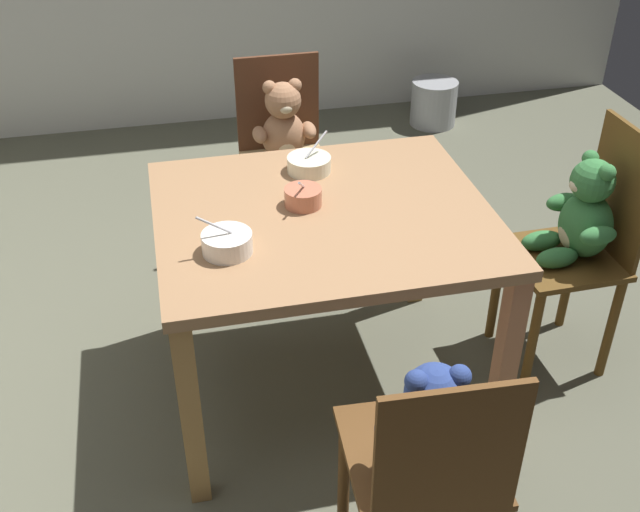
{
  "coord_description": "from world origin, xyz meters",
  "views": [
    {
      "loc": [
        -0.49,
        -2.11,
        2.02
      ],
      "look_at": [
        0.0,
        0.05,
        0.54
      ],
      "focal_mm": 43.36,
      "sensor_mm": 36.0,
      "label": 1
    }
  ],
  "objects_px": {
    "dining_table": "(323,237)",
    "porridge_bowl_terracotta_center": "(303,197)",
    "teddy_chair_near_right": "(581,228)",
    "teddy_chair_far_center": "(285,147)",
    "porridge_bowl_white_near_left": "(227,242)",
    "porridge_bowl_cream_far_center": "(309,164)",
    "metal_pail": "(434,103)",
    "teddy_chair_near_front": "(428,445)"
  },
  "relations": [
    {
      "from": "dining_table",
      "to": "teddy_chair_far_center",
      "type": "bearing_deg",
      "value": 88.19
    },
    {
      "from": "teddy_chair_far_center",
      "to": "teddy_chair_near_right",
      "type": "height_order",
      "value": "teddy_chair_near_right"
    },
    {
      "from": "teddy_chair_near_front",
      "to": "teddy_chair_far_center",
      "type": "relative_size",
      "value": 0.95
    },
    {
      "from": "teddy_chair_near_front",
      "to": "metal_pail",
      "type": "distance_m",
      "value": 3.25
    },
    {
      "from": "dining_table",
      "to": "porridge_bowl_terracotta_center",
      "type": "height_order",
      "value": "porridge_bowl_terracotta_center"
    },
    {
      "from": "metal_pail",
      "to": "porridge_bowl_terracotta_center",
      "type": "bearing_deg",
      "value": -120.92
    },
    {
      "from": "teddy_chair_far_center",
      "to": "porridge_bowl_cream_far_center",
      "type": "height_order",
      "value": "teddy_chair_far_center"
    },
    {
      "from": "teddy_chair_near_front",
      "to": "porridge_bowl_cream_far_center",
      "type": "xyz_separation_m",
      "value": [
        -0.06,
        1.15,
        0.22
      ]
    },
    {
      "from": "teddy_chair_near_front",
      "to": "porridge_bowl_white_near_left",
      "type": "bearing_deg",
      "value": 33.08
    },
    {
      "from": "dining_table",
      "to": "teddy_chair_near_right",
      "type": "distance_m",
      "value": 0.94
    },
    {
      "from": "porridge_bowl_white_near_left",
      "to": "teddy_chair_far_center",
      "type": "bearing_deg",
      "value": 70.7
    },
    {
      "from": "teddy_chair_near_front",
      "to": "porridge_bowl_terracotta_center",
      "type": "bearing_deg",
      "value": 10.79
    },
    {
      "from": "porridge_bowl_white_near_left",
      "to": "porridge_bowl_terracotta_center",
      "type": "bearing_deg",
      "value": 38.89
    },
    {
      "from": "teddy_chair_near_right",
      "to": "porridge_bowl_terracotta_center",
      "type": "distance_m",
      "value": 1.01
    },
    {
      "from": "teddy_chair_near_front",
      "to": "porridge_bowl_white_near_left",
      "type": "relative_size",
      "value": 5.41
    },
    {
      "from": "porridge_bowl_cream_far_center",
      "to": "metal_pail",
      "type": "xyz_separation_m",
      "value": [
        1.19,
        1.87,
        -0.64
      ]
    },
    {
      "from": "porridge_bowl_cream_far_center",
      "to": "porridge_bowl_white_near_left",
      "type": "bearing_deg",
      "value": -127.25
    },
    {
      "from": "porridge_bowl_white_near_left",
      "to": "porridge_bowl_cream_far_center",
      "type": "relative_size",
      "value": 1.04
    },
    {
      "from": "teddy_chair_near_right",
      "to": "porridge_bowl_cream_far_center",
      "type": "xyz_separation_m",
      "value": [
        -0.92,
        0.32,
        0.2
      ]
    },
    {
      "from": "teddy_chair_near_right",
      "to": "porridge_bowl_white_near_left",
      "type": "xyz_separation_m",
      "value": [
        -1.27,
        -0.13,
        0.2
      ]
    },
    {
      "from": "teddy_chair_far_center",
      "to": "porridge_bowl_cream_far_center",
      "type": "distance_m",
      "value": 0.61
    },
    {
      "from": "porridge_bowl_white_near_left",
      "to": "metal_pail",
      "type": "distance_m",
      "value": 2.86
    },
    {
      "from": "teddy_chair_far_center",
      "to": "porridge_bowl_terracotta_center",
      "type": "xyz_separation_m",
      "value": [
        -0.08,
        -0.81,
        0.21
      ]
    },
    {
      "from": "metal_pail",
      "to": "teddy_chair_near_front",
      "type": "bearing_deg",
      "value": -110.52
    },
    {
      "from": "porridge_bowl_terracotta_center",
      "to": "metal_pail",
      "type": "distance_m",
      "value": 2.53
    },
    {
      "from": "porridge_bowl_terracotta_center",
      "to": "teddy_chair_far_center",
      "type": "bearing_deg",
      "value": 84.08
    },
    {
      "from": "porridge_bowl_cream_far_center",
      "to": "porridge_bowl_terracotta_center",
      "type": "xyz_separation_m",
      "value": [
        -0.07,
        -0.23,
        0.0
      ]
    },
    {
      "from": "teddy_chair_near_right",
      "to": "teddy_chair_far_center",
      "type": "bearing_deg",
      "value": -45.71
    },
    {
      "from": "teddy_chair_near_front",
      "to": "porridge_bowl_cream_far_center",
      "type": "height_order",
      "value": "same"
    },
    {
      "from": "dining_table",
      "to": "porridge_bowl_terracotta_center",
      "type": "bearing_deg",
      "value": 137.59
    },
    {
      "from": "porridge_bowl_cream_far_center",
      "to": "porridge_bowl_terracotta_center",
      "type": "height_order",
      "value": "porridge_bowl_cream_far_center"
    },
    {
      "from": "teddy_chair_near_front",
      "to": "metal_pail",
      "type": "xyz_separation_m",
      "value": [
        1.13,
        3.02,
        -0.42
      ]
    },
    {
      "from": "teddy_chair_far_center",
      "to": "porridge_bowl_white_near_left",
      "type": "height_order",
      "value": "teddy_chair_far_center"
    },
    {
      "from": "dining_table",
      "to": "porridge_bowl_terracotta_center",
      "type": "relative_size",
      "value": 8.44
    },
    {
      "from": "porridge_bowl_white_near_left",
      "to": "metal_pail",
      "type": "height_order",
      "value": "porridge_bowl_white_near_left"
    },
    {
      "from": "dining_table",
      "to": "teddy_chair_near_front",
      "type": "relative_size",
      "value": 1.24
    },
    {
      "from": "metal_pail",
      "to": "porridge_bowl_cream_far_center",
      "type": "bearing_deg",
      "value": -122.47
    },
    {
      "from": "teddy_chair_far_center",
      "to": "porridge_bowl_terracotta_center",
      "type": "bearing_deg",
      "value": -6.36
    },
    {
      "from": "teddy_chair_near_front",
      "to": "porridge_bowl_white_near_left",
      "type": "distance_m",
      "value": 0.83
    },
    {
      "from": "dining_table",
      "to": "porridge_bowl_white_near_left",
      "type": "distance_m",
      "value": 0.4
    },
    {
      "from": "dining_table",
      "to": "porridge_bowl_white_near_left",
      "type": "height_order",
      "value": "porridge_bowl_white_near_left"
    },
    {
      "from": "dining_table",
      "to": "porridge_bowl_cream_far_center",
      "type": "distance_m",
      "value": 0.31
    }
  ]
}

